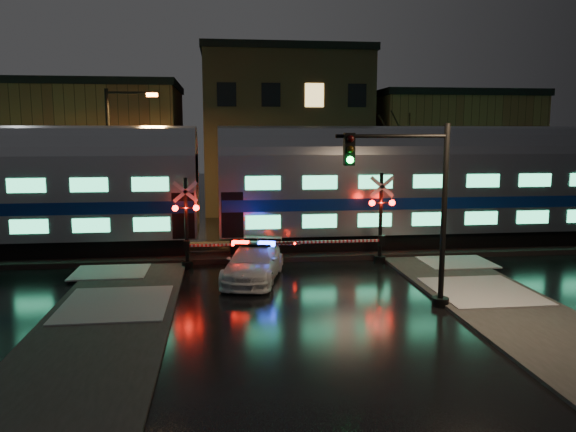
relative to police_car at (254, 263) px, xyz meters
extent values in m
plane|color=black|center=(1.65, -0.03, -0.71)|extent=(120.00, 120.00, 0.00)
cube|color=black|center=(1.65, 4.97, -0.59)|extent=(90.00, 4.20, 0.24)
cube|color=#2D2D2D|center=(-4.85, -6.03, -0.65)|extent=(4.00, 20.00, 0.12)
cube|color=#2D2D2D|center=(8.15, -6.03, -0.65)|extent=(4.00, 20.00, 0.12)
cube|color=brown|center=(-11.35, 21.97, 3.79)|extent=(14.00, 10.00, 9.00)
cube|color=brown|center=(3.65, 22.47, 5.04)|extent=(12.00, 11.00, 11.50)
cube|color=brown|center=(16.65, 21.97, 3.54)|extent=(12.00, 10.00, 8.50)
cube|color=black|center=(11.15, 4.97, -0.07)|extent=(24.00, 2.40, 0.80)
cube|color=#B7BAC1|center=(11.15, 4.97, 2.23)|extent=(25.00, 3.05, 3.80)
cube|color=navy|center=(11.15, 4.97, 1.83)|extent=(24.75, 3.09, 0.55)
cube|color=#3AE094|center=(11.15, 3.42, 1.08)|extent=(21.00, 0.05, 0.62)
cube|color=#3AE094|center=(11.15, 3.42, 2.88)|extent=(21.00, 0.05, 0.62)
cylinder|color=#B7BAC1|center=(11.15, 4.97, 3.93)|extent=(25.00, 3.05, 3.05)
imported|color=white|center=(0.00, 0.00, -0.01)|extent=(3.07, 5.19, 1.41)
cube|color=black|center=(0.00, 0.00, 0.74)|extent=(1.52, 0.71, 0.09)
cube|color=#FF0C05|center=(-0.51, 0.12, 0.78)|extent=(0.71, 0.47, 0.16)
cube|color=#1426FF|center=(0.51, -0.12, 0.78)|extent=(0.71, 0.47, 0.16)
cylinder|color=black|center=(5.87, 2.37, -0.56)|extent=(0.51, 0.51, 0.31)
cylinder|color=black|center=(5.87, 2.37, 1.33)|extent=(0.16, 0.16, 4.08)
sphere|color=#FF0C05|center=(5.41, 2.19, 2.04)|extent=(0.27, 0.27, 0.27)
sphere|color=#FF0C05|center=(6.33, 2.19, 2.04)|extent=(0.27, 0.27, 0.27)
cube|color=white|center=(3.31, 2.12, 0.36)|extent=(5.10, 0.10, 0.10)
cube|color=black|center=(5.87, 2.12, 0.36)|extent=(0.25, 0.30, 0.45)
cylinder|color=black|center=(-2.75, 2.37, -0.56)|extent=(0.49, 0.49, 0.30)
cylinder|color=black|center=(-2.75, 2.37, 1.26)|extent=(0.16, 0.16, 3.95)
sphere|color=#FF0C05|center=(-3.20, 2.19, 1.95)|extent=(0.26, 0.26, 0.26)
sphere|color=#FF0C05|center=(-2.31, 2.19, 1.95)|extent=(0.26, 0.26, 0.26)
cube|color=white|center=(-0.29, 2.12, 0.32)|extent=(4.93, 0.10, 0.10)
cube|color=black|center=(-2.75, 2.12, 0.32)|extent=(0.25, 0.30, 0.45)
cylinder|color=black|center=(6.09, -4.22, -0.56)|extent=(0.57, 0.57, 0.31)
cylinder|color=black|center=(6.09, -4.22, 2.36)|extent=(0.18, 0.18, 6.15)
cylinder|color=black|center=(4.25, -4.22, 5.03)|extent=(3.69, 0.12, 0.12)
cube|color=black|center=(2.81, -4.37, 4.62)|extent=(0.33, 0.29, 1.02)
sphere|color=#0CFF3F|center=(2.81, -4.53, 4.29)|extent=(0.23, 0.23, 0.23)
cylinder|color=black|center=(-7.11, 8.97, 3.35)|extent=(0.20, 0.20, 8.13)
cylinder|color=black|center=(-5.89, 8.97, 7.21)|extent=(2.44, 0.12, 0.12)
cube|color=orange|center=(-4.77, 8.97, 7.11)|extent=(0.56, 0.28, 0.18)
camera|label=1|loc=(-1.24, -21.87, 5.14)|focal=35.00mm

